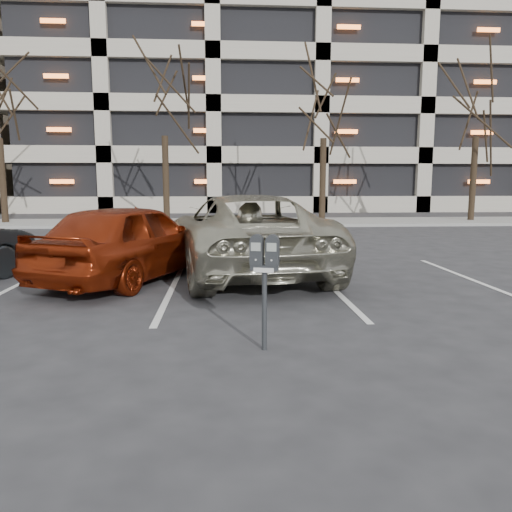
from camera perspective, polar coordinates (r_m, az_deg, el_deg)
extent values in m
plane|color=#28282B|center=(6.73, 0.64, -7.36)|extent=(140.00, 140.00, 0.00)
cube|color=gray|center=(22.53, -2.51, 3.87)|extent=(80.00, 4.00, 0.12)
cube|color=silver|center=(9.68, -26.22, -3.33)|extent=(0.10, 5.20, 0.00)
cube|color=silver|center=(8.99, -9.46, -3.42)|extent=(0.10, 5.20, 0.00)
cube|color=silver|center=(9.15, 8.31, -3.19)|extent=(0.10, 5.20, 0.00)
cube|color=silver|center=(10.11, 24.04, -2.73)|extent=(0.10, 5.20, 0.00)
cube|color=black|center=(42.95, 13.86, 17.75)|extent=(49.92, 19.20, 18.00)
cylinder|color=black|center=(24.38, -26.97, 7.53)|extent=(0.28, 0.28, 3.70)
cylinder|color=black|center=(22.60, -10.25, 8.49)|extent=(0.28, 0.28, 3.85)
cylinder|color=black|center=(22.91, 7.62, 8.47)|extent=(0.28, 0.28, 3.79)
cylinder|color=black|center=(25.23, 23.56, 7.95)|extent=(0.28, 0.28, 3.89)
cylinder|color=black|center=(5.47, 0.96, -6.18)|extent=(0.06, 0.06, 0.90)
cube|color=black|center=(5.37, 0.98, -1.32)|extent=(0.32, 0.17, 0.06)
cube|color=silver|center=(5.32, 0.87, -1.64)|extent=(0.21, 0.06, 0.05)
cube|color=gray|center=(5.29, -0.04, 1.05)|extent=(0.10, 0.03, 0.09)
cube|color=gray|center=(5.26, 1.78, 1.00)|extent=(0.10, 0.03, 0.09)
imported|color=#AAA791|center=(10.13, -1.28, 2.55)|extent=(3.49, 6.07, 1.59)
cube|color=#EB5504|center=(9.07, -3.24, 6.92)|extent=(0.10, 0.20, 0.01)
imported|color=maroon|center=(9.66, -14.12, 1.67)|extent=(3.37, 4.67, 1.48)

